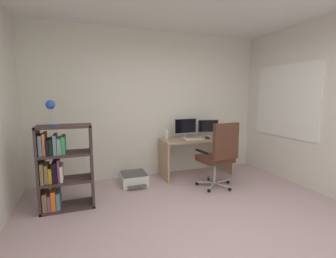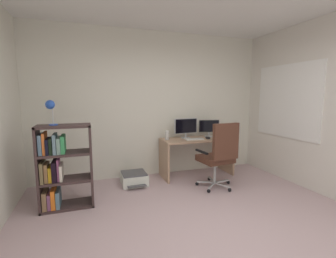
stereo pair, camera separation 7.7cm
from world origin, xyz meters
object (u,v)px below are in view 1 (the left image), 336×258
Objects in this scene: monitor_secondary at (208,127)px; desktop_speaker at (167,135)px; office_chair at (219,153)px; monitor_main at (185,127)px; desk at (196,148)px; desk_lamp at (51,107)px; computer_mouse at (207,138)px; keyboard at (194,139)px; printer at (134,179)px; bookshelf at (60,168)px.

monitor_secondary is 2.38× the size of desktop_speaker.
monitor_main is at bearing 105.06° from office_chair.
monitor_main is at bearing 151.89° from desk.
desk is 8.13× the size of desktop_speaker.
office_chair is (0.23, -0.87, -0.35)m from monitor_main.
desk_lamp is at bearing -165.07° from monitor_secondary.
office_chair is at bearing -95.33° from computer_mouse.
monitor_main is 1.20× the size of monitor_secondary.
keyboard is 1.32m from printer.
computer_mouse is at bearing -123.15° from monitor_secondary.
monitor_secondary reaches higher than keyboard.
keyboard is 3.40× the size of computer_mouse.
office_chair is 1.55m from printer.
computer_mouse is (-0.14, -0.21, -0.18)m from monitor_secondary.
computer_mouse is at bearing -29.71° from desk.
bookshelf is at bearing -164.76° from monitor_secondary.
keyboard is (0.09, -0.21, -0.21)m from monitor_main.
monitor_secondary is at bearing 31.25° from keyboard.
desk_lamp reaches higher than monitor_secondary.
monitor_main is 2.42m from desk_lamp.
desk reaches higher than printer.
office_chair is 0.97× the size of bookshelf.
monitor_secondary is 0.92m from desktop_speaker.
desktop_speaker reaches higher than keyboard.
desk is 0.26m from keyboard.
desktop_speaker is at bearing 127.75° from office_chair.
monitor_secondary is 0.78× the size of printer.
computer_mouse is 2.64m from bookshelf.
desk_lamp reaches higher than keyboard.
keyboard is 0.66× the size of printer.
monitor_main reaches higher than monitor_secondary.
monitor_secondary is 0.96m from office_chair.
desk_lamp is at bearing 177.05° from office_chair.
monitor_secondary reaches higher than desktop_speaker.
desk_lamp is 0.65× the size of printer.
printer is (1.14, 0.55, -0.47)m from bookshelf.
office_chair reaches higher than computer_mouse.
keyboard is at bearing -153.21° from monitor_secondary.
monitor_secondary is at bearing 3.00° from desktop_speaker.
keyboard is 0.52m from desktop_speaker.
monitor_secondary is 0.30m from computer_mouse.
monitor_secondary is at bearing 63.58° from computer_mouse.
bookshelf is at bearing -161.61° from computer_mouse.
monitor_main reaches higher than printer.
monitor_secondary is (0.32, 0.10, 0.39)m from desk.
bookshelf is 2.25× the size of printer.
desktop_speaker is 0.15× the size of bookshelf.
printer is at bearing 25.80° from bookshelf.
desk_lamp reaches higher than desk.
monitor_main is 1.45× the size of desk_lamp.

